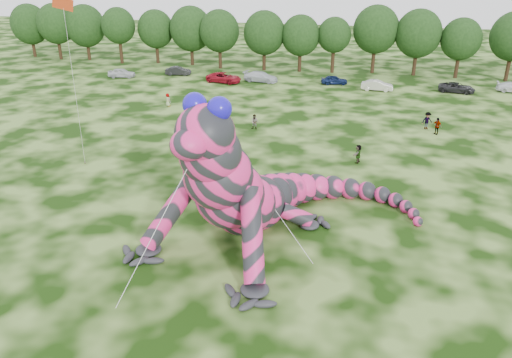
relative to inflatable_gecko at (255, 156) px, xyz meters
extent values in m
plane|color=#16330A|center=(-0.17, -5.37, -5.20)|extent=(240.00, 240.00, 0.00)
cube|color=red|center=(-14.38, 3.04, 8.91)|extent=(1.61, 0.80, 1.17)
cylinder|color=silver|center=(-15.96, 5.36, 1.86)|extent=(0.02, 0.02, 15.19)
cylinder|color=#382314|center=(-17.54, 7.69, -5.08)|extent=(0.08, 0.08, 0.24)
imported|color=silver|center=(-30.62, 41.12, -4.49)|extent=(4.36, 2.35, 1.41)
imported|color=black|center=(-22.68, 44.60, -4.54)|extent=(4.18, 2.04, 1.32)
imported|color=maroon|center=(-14.22, 41.32, -4.47)|extent=(5.60, 3.34, 1.46)
imported|color=silver|center=(-8.95, 42.98, -4.45)|extent=(5.45, 2.90, 1.50)
imported|color=#0E1B45|center=(1.89, 43.76, -4.54)|extent=(4.07, 2.29, 1.31)
imported|color=beige|center=(8.02, 41.27, -4.48)|extent=(4.41, 1.69, 1.43)
imported|color=black|center=(18.71, 42.60, -4.53)|extent=(5.14, 3.02, 1.34)
imported|color=gray|center=(-17.43, 27.27, -4.38)|extent=(0.95, 0.84, 1.63)
imported|color=gray|center=(-8.70, 18.61, -4.38)|extent=(0.56, 0.69, 1.63)
imported|color=gray|center=(-4.80, 20.73, -4.38)|extent=(0.88, 0.73, 1.64)
imported|color=gray|center=(13.35, 24.92, -4.25)|extent=(1.41, 1.18, 1.89)
imported|color=gray|center=(6.45, 13.43, -4.35)|extent=(0.94, 1.66, 1.70)
imported|color=gray|center=(14.20, 23.33, -4.30)|extent=(1.08, 1.02, 1.79)
camera|label=1|loc=(6.73, -29.56, 11.82)|focal=35.00mm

